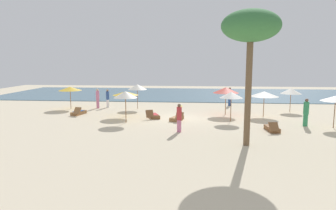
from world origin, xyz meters
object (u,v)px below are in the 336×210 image
(person_1, at_px, (230,96))
(person_2, at_px, (179,118))
(person_0, at_px, (98,98))
(surfboard, at_px, (180,107))
(umbrella_6, at_px, (70,89))
(umbrella_8, at_px, (291,91))
(person_3, at_px, (306,112))
(umbrella_4, at_px, (231,95))
(palm_0, at_px, (251,28))
(lounger_3, at_px, (79,113))
(umbrella_0, at_px, (125,95))
(umbrella_5, at_px, (226,90))
(umbrella_2, at_px, (264,94))
(lounger_1, at_px, (177,118))
(umbrella_7, at_px, (336,99))
(umbrella_1, at_px, (126,93))
(person_4, at_px, (108,98))
(umbrella_3, at_px, (137,87))
(lounger_0, at_px, (272,128))
(lounger_2, at_px, (154,116))

(person_1, bearing_deg, person_2, -110.79)
(person_0, xyz_separation_m, surfboard, (7.73, 1.37, -0.93))
(umbrella_6, xyz_separation_m, person_2, (10.66, -8.46, -0.97))
(umbrella_6, distance_m, person_2, 13.65)
(umbrella_8, xyz_separation_m, person_3, (-0.77, -6.06, -0.86))
(umbrella_4, relative_size, palm_0, 0.31)
(umbrella_4, relative_size, lounger_3, 1.27)
(umbrella_0, xyz_separation_m, umbrella_5, (7.57, 4.02, -0.01))
(umbrella_2, xyz_separation_m, lounger_1, (-6.90, -2.28, -1.67))
(umbrella_4, bearing_deg, person_0, 155.92)
(umbrella_6, xyz_separation_m, lounger_1, (10.31, -4.74, -1.73))
(umbrella_4, distance_m, lounger_3, 12.66)
(umbrella_7, bearing_deg, person_3, 167.49)
(umbrella_2, relative_size, umbrella_7, 1.04)
(umbrella_0, distance_m, umbrella_6, 8.89)
(lounger_1, height_order, palm_0, palm_0)
(palm_0, bearing_deg, umbrella_2, 72.30)
(umbrella_1, relative_size, umbrella_4, 0.93)
(person_1, height_order, person_4, person_1)
(umbrella_3, height_order, lounger_0, umbrella_3)
(umbrella_1, relative_size, person_2, 1.13)
(umbrella_0, xyz_separation_m, umbrella_3, (-0.35, 6.38, -0.01))
(umbrella_5, bearing_deg, umbrella_4, -87.86)
(umbrella_0, distance_m, umbrella_2, 11.13)
(umbrella_0, relative_size, surfboard, 1.12)
(lounger_3, relative_size, person_0, 0.94)
(umbrella_2, xyz_separation_m, umbrella_5, (-3.00, 0.56, 0.23))
(umbrella_5, height_order, person_3, umbrella_5)
(umbrella_5, bearing_deg, person_3, -38.37)
(umbrella_3, distance_m, umbrella_8, 13.80)
(umbrella_6, relative_size, lounger_3, 1.21)
(umbrella_5, height_order, person_2, umbrella_5)
(umbrella_1, height_order, palm_0, palm_0)
(umbrella_1, bearing_deg, lounger_2, -11.97)
(umbrella_6, bearing_deg, person_4, 19.07)
(umbrella_3, height_order, person_3, umbrella_3)
(umbrella_7, bearing_deg, umbrella_3, 155.29)
(umbrella_1, bearing_deg, umbrella_0, -77.19)
(umbrella_4, xyz_separation_m, umbrella_5, (-0.11, 2.88, 0.07))
(lounger_0, bearing_deg, umbrella_2, 83.78)
(lounger_1, bearing_deg, person_4, 140.31)
(umbrella_4, bearing_deg, lounger_3, 171.90)
(person_3, bearing_deg, lounger_0, -146.92)
(person_2, bearing_deg, person_0, 132.42)
(palm_0, bearing_deg, umbrella_0, 146.07)
(umbrella_7, relative_size, lounger_0, 1.25)
(umbrella_1, relative_size, umbrella_8, 0.99)
(umbrella_8, distance_m, surfboard, 10.22)
(palm_0, bearing_deg, lounger_1, 122.69)
(umbrella_0, relative_size, palm_0, 0.33)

